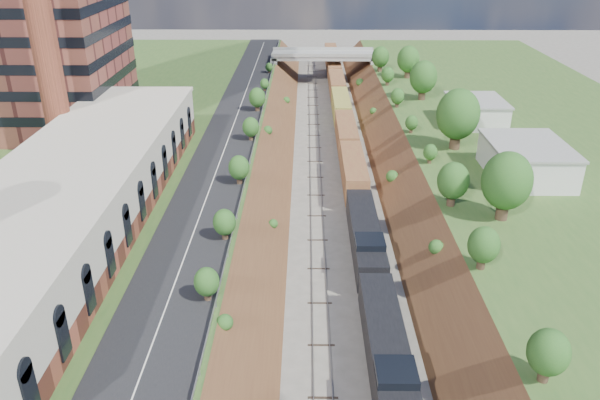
{
  "coord_description": "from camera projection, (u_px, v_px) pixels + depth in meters",
  "views": [
    {
      "loc": [
        -4.04,
        -16.3,
        33.45
      ],
      "look_at": [
        -4.65,
        42.41,
        6.0
      ],
      "focal_mm": 35.0,
      "sensor_mm": 36.0,
      "label": 1
    }
  ],
  "objects": [
    {
      "name": "platform_left",
      "position": [
        101.0,
        169.0,
        82.5
      ],
      "size": [
        44.0,
        180.0,
        5.0
      ],
      "primitive_type": "cube",
      "color": "#345824",
      "rests_on": "ground"
    },
    {
      "name": "platform_right",
      "position": [
        570.0,
        171.0,
        81.88
      ],
      "size": [
        44.0,
        180.0,
        5.0
      ],
      "primitive_type": "cube",
      "color": "#345824",
      "rests_on": "ground"
    },
    {
      "name": "embankment_left",
      "position": [
        257.0,
        186.0,
        83.35
      ],
      "size": [
        10.0,
        180.0,
        10.0
      ],
      "primitive_type": "cube",
      "rotation": [
        0.0,
        0.79,
        0.0
      ],
      "color": "brown",
      "rests_on": "ground"
    },
    {
      "name": "embankment_right",
      "position": [
        411.0,
        186.0,
        83.15
      ],
      "size": [
        10.0,
        180.0,
        10.0
      ],
      "primitive_type": "cube",
      "rotation": [
        0.0,
        0.79,
        0.0
      ],
      "color": "brown",
      "rests_on": "ground"
    },
    {
      "name": "rail_left_track",
      "position": [
        316.0,
        185.0,
        83.24
      ],
      "size": [
        1.58,
        180.0,
        0.18
      ],
      "primitive_type": "cube",
      "color": "gray",
      "rests_on": "ground"
    },
    {
      "name": "rail_right_track",
      "position": [
        352.0,
        186.0,
        83.19
      ],
      "size": [
        1.58,
        180.0,
        0.18
      ],
      "primitive_type": "cube",
      "color": "gray",
      "rests_on": "ground"
    },
    {
      "name": "road",
      "position": [
        223.0,
        152.0,
        81.26
      ],
      "size": [
        8.0,
        180.0,
        0.1
      ],
      "primitive_type": "cube",
      "color": "black",
      "rests_on": "platform_left"
    },
    {
      "name": "guardrail",
      "position": [
        253.0,
        150.0,
        80.83
      ],
      "size": [
        0.1,
        171.0,
        0.7
      ],
      "color": "#99999E",
      "rests_on": "platform_left"
    },
    {
      "name": "commercial_building",
      "position": [
        73.0,
        195.0,
        59.98
      ],
      "size": [
        14.3,
        62.3,
        7.0
      ],
      "color": "brown",
      "rests_on": "platform_left"
    },
    {
      "name": "smokestack",
      "position": [
        38.0,
        6.0,
        69.38
      ],
      "size": [
        3.2,
        3.2,
        40.0
      ],
      "primitive_type": "cylinder",
      "color": "brown",
      "rests_on": "platform_left"
    },
    {
      "name": "overpass",
      "position": [
        323.0,
        61.0,
        137.33
      ],
      "size": [
        24.5,
        8.3,
        7.4
      ],
      "color": "gray",
      "rests_on": "ground"
    },
    {
      "name": "white_building_near",
      "position": [
        526.0,
        161.0,
        72.82
      ],
      "size": [
        9.0,
        12.0,
        4.0
      ],
      "primitive_type": "cube",
      "color": "silver",
      "rests_on": "platform_right"
    },
    {
      "name": "white_building_far",
      "position": [
        476.0,
        112.0,
        92.83
      ],
      "size": [
        8.0,
        10.0,
        3.6
      ],
      "primitive_type": "cube",
      "color": "silver",
      "rests_on": "platform_right"
    },
    {
      "name": "tree_right_large",
      "position": [
        507.0,
        181.0,
        61.0
      ],
      "size": [
        5.25,
        5.25,
        7.61
      ],
      "color": "#473323",
      "rests_on": "platform_right"
    },
    {
      "name": "tree_left_crest",
      "position": [
        202.0,
        313.0,
        44.15
      ],
      "size": [
        2.45,
        2.45,
        3.55
      ],
      "color": "#473323",
      "rests_on": "platform_left"
    },
    {
      "name": "freight_train",
      "position": [
        347.0,
        137.0,
        94.61
      ],
      "size": [
        3.07,
        156.25,
        4.58
      ],
      "color": "black",
      "rests_on": "ground"
    }
  ]
}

